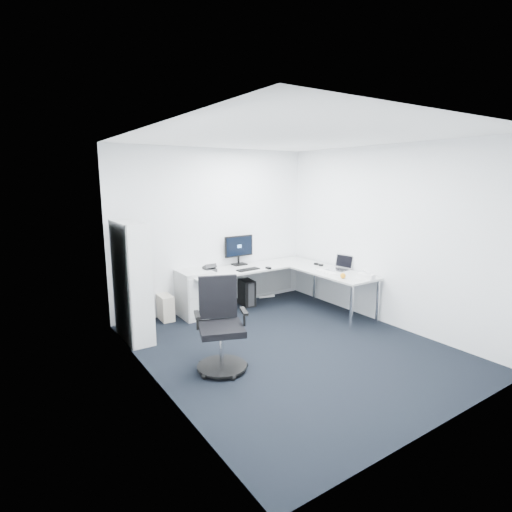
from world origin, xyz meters
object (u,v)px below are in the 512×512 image
l_desk (264,291)px  task_chair (221,326)px  monitor (239,250)px  laptop (337,263)px  bookshelf (132,281)px

l_desk → task_chair: bearing=-137.9°
l_desk → monitor: 0.87m
monitor → laptop: size_ratio=1.61×
task_chair → laptop: task_chair is taller
task_chair → monitor: 2.58m
task_chair → laptop: bearing=36.9°
laptop → bookshelf: bearing=155.6°
bookshelf → task_chair: 1.64m
l_desk → bookshelf: bearing=178.7°
l_desk → bookshelf: (-2.17, 0.05, 0.47)m
bookshelf → laptop: (3.17, -0.73, 0.01)m
monitor → l_desk: bearing=-79.1°
l_desk → monitor: size_ratio=4.36×
bookshelf → task_chair: size_ratio=1.52×
bookshelf → monitor: (2.05, 0.55, 0.15)m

